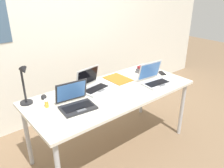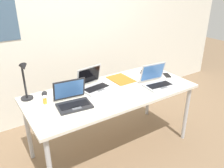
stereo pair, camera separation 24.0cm
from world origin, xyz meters
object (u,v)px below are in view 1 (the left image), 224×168
Objects in this scene: computer_mouse at (44,97)px; pill_bottle at (46,103)px; laptop_center at (155,80)px; cell_phone at (162,73)px; paper_folder_center at (118,79)px; laptop_mid_desk at (93,85)px; book_stack at (145,70)px; laptop_back_left at (76,102)px; desk_lamp at (25,86)px.

pill_bottle is at bearing -82.82° from computer_mouse.
computer_mouse is at bearing 157.89° from laptop_center.
pill_bottle is (-1.49, 0.13, 0.04)m from cell_phone.
cell_phone is (1.43, -0.31, -0.01)m from computer_mouse.
computer_mouse reaches higher than paper_folder_center.
laptop_mid_desk reaches higher than paper_folder_center.
laptop_center is 0.70m from laptop_mid_desk.
book_stack is at bearing 1.71° from pill_bottle.
laptop_center reaches higher than paper_folder_center.
paper_folder_center is (0.73, 0.25, -0.04)m from laptop_back_left.
desk_lamp is 4.17× the size of computer_mouse.
desk_lamp is at bearing 175.42° from book_stack.
laptop_center reaches higher than cell_phone.
pill_bottle is at bearing -53.27° from desk_lamp.
cell_phone is (0.93, -0.17, -0.04)m from laptop_mid_desk.
desk_lamp reaches higher than paper_folder_center.
laptop_mid_desk is (0.67, -0.12, -0.15)m from desk_lamp.
cell_phone is at bearing 25.48° from laptop_center.
laptop_mid_desk is 4.38× the size of pill_bottle.
laptop_back_left is 0.99× the size of laptop_center.
laptop_mid_desk is 1.12× the size of paper_folder_center.
laptop_center reaches higher than laptop_back_left.
laptop_mid_desk reaches higher than pill_bottle.
book_stack is at bearing -5.87° from paper_folder_center.
laptop_mid_desk is 2.55× the size of cell_phone.
computer_mouse is at bearing 173.65° from book_stack.
laptop_center is at bearing -18.37° from desk_lamp.
pill_bottle is at bearing -175.74° from laptop_mid_desk.
desk_lamp is 5.07× the size of pill_bottle.
laptop_back_left is 0.97m from laptop_center.
laptop_center is at bearing -55.69° from paper_folder_center.
laptop_back_left is at bearing -161.02° from paper_folder_center.
paper_folder_center is (0.94, 0.08, -0.04)m from pill_bottle.
computer_mouse is (-1.13, 0.46, -0.03)m from laptop_center.
book_stack is at bearing 10.33° from laptop_back_left.
book_stack is (1.30, -0.14, 0.02)m from computer_mouse.
cell_phone is 1.49m from pill_bottle.
laptop_mid_desk is 1.74× the size of book_stack.
computer_mouse is at bearing 114.17° from laptop_back_left.
book_stack reaches higher than computer_mouse.
laptop_back_left is 0.40m from laptop_mid_desk.
pill_bottle is at bearing 141.69° from laptop_back_left.
cell_phone is at bearing 1.78° from laptop_back_left.
laptop_back_left is at bearing 173.75° from laptop_center.
laptop_center is at bearing 1.29° from computer_mouse.
laptop_back_left is 1.16m from book_stack.
laptop_back_left is 2.48× the size of cell_phone.
desk_lamp is at bearing 175.92° from paper_folder_center.
paper_folder_center is (-0.55, 0.21, -0.00)m from cell_phone.
book_stack is 0.64× the size of paper_folder_center.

